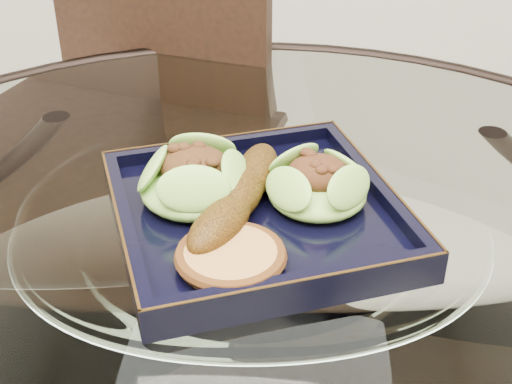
{
  "coord_description": "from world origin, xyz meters",
  "views": [
    {
      "loc": [
        0.05,
        -0.54,
        1.17
      ],
      "look_at": [
        0.0,
        0.04,
        0.8
      ],
      "focal_mm": 50.0,
      "sensor_mm": 36.0,
      "label": 1
    }
  ],
  "objects": [
    {
      "name": "navy_plate",
      "position": [
        0.0,
        0.04,
        0.77
      ],
      "size": [
        0.35,
        0.35,
        0.02
      ],
      "primitive_type": "cube",
      "rotation": [
        0.0,
        0.0,
        0.37
      ],
      "color": "black",
      "rests_on": "dining_table"
    },
    {
      "name": "dining_table",
      "position": [
        -0.0,
        -0.0,
        0.6
      ],
      "size": [
        1.13,
        1.13,
        0.77
      ],
      "color": "white",
      "rests_on": "ground"
    },
    {
      "name": "lettuce_wrap_right",
      "position": [
        0.06,
        0.06,
        0.8
      ],
      "size": [
        0.13,
        0.13,
        0.04
      ],
      "primitive_type": "ellipsoid",
      "rotation": [
        0.0,
        0.0,
        0.37
      ],
      "color": "#5EA12E",
      "rests_on": "navy_plate"
    },
    {
      "name": "crumb_patty",
      "position": [
        -0.01,
        -0.05,
        0.79
      ],
      "size": [
        0.11,
        0.11,
        0.02
      ],
      "primitive_type": "cylinder",
      "rotation": [
        0.0,
        0.0,
        -0.41
      ],
      "color": "#C58341",
      "rests_on": "navy_plate"
    },
    {
      "name": "lettuce_wrap_left",
      "position": [
        -0.06,
        0.06,
        0.8
      ],
      "size": [
        0.14,
        0.14,
        0.04
      ],
      "primitive_type": "ellipsoid",
      "rotation": [
        0.0,
        0.0,
        -0.39
      ],
      "color": "#659B2D",
      "rests_on": "navy_plate"
    },
    {
      "name": "roasted_plantain",
      "position": [
        -0.01,
        0.04,
        0.8
      ],
      "size": [
        0.09,
        0.2,
        0.04
      ],
      "primitive_type": "ellipsoid",
      "rotation": [
        0.0,
        0.0,
        1.32
      ],
      "color": "#573409",
      "rests_on": "navy_plate"
    },
    {
      "name": "dining_chair",
      "position": [
        -0.22,
        0.42,
        0.49
      ],
      "size": [
        0.46,
        0.46,
        0.87
      ],
      "rotation": [
        0.0,
        0.0,
        -0.27
      ],
      "color": "black",
      "rests_on": "ground"
    }
  ]
}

